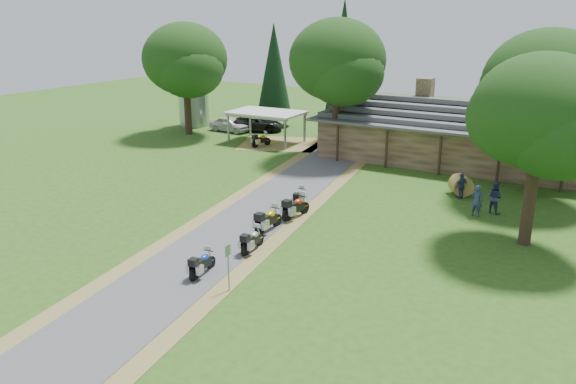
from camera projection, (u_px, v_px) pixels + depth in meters
The scene contains 24 objects.
ground at pixel (203, 254), 26.99m from camera, with size 120.00×120.00×0.00m, color #284D15.
driveway at pixel (241, 226), 30.53m from camera, with size 46.00×46.00×0.00m, color #49494C.
lodge at pixel (457, 131), 43.25m from camera, with size 21.40×9.40×4.90m, color #503929, non-canonical shape.
silo at pixel (193, 96), 57.33m from camera, with size 3.04×3.04×6.18m, color gray.
carport at pixel (267, 127), 50.19m from camera, with size 6.42×4.28×2.78m, color silver, non-canonical shape.
car_white_sedan at pixel (230, 122), 55.01m from camera, with size 5.48×2.31×1.83m, color silver.
car_dark_suv at pixel (256, 120), 55.18m from camera, with size 5.80×2.47×2.22m, color black.
motorcycle_row_a at pixel (202, 262), 24.67m from camera, with size 1.71×0.56×1.17m, color #173C9C, non-canonical shape.
motorcycle_row_b at pixel (252, 239), 27.18m from camera, with size 1.77×0.58×1.21m, color #A5A7AD, non-canonical shape.
motorcycle_row_c at pixel (268, 219), 29.64m from camera, with size 2.04×0.67×1.40m, color #D7B700, non-canonical shape.
motorcycle_row_d at pixel (296, 206), 31.64m from camera, with size 2.03×0.66×1.39m, color red, non-canonical shape.
motorcycle_row_e at pixel (300, 197), 33.39m from camera, with size 1.76×0.57×1.20m, color black, non-canonical shape.
motorcycle_carport_a at pixel (261, 139), 48.77m from camera, with size 1.88×0.61×1.29m, color #CD900A, non-canonical shape.
person_a at pixel (477, 198), 31.75m from camera, with size 0.62×0.44×2.17m, color navy.
person_b at pixel (495, 194), 32.23m from camera, with size 0.64×0.46×2.26m, color navy.
person_c at pixel (462, 184), 34.80m from camera, with size 0.55×0.39×1.92m, color navy.
hay_bale at pixel (461, 185), 35.64m from camera, with size 1.29×1.29×1.19m, color olive.
sign_post at pixel (228, 268), 23.07m from camera, with size 0.37×0.06×2.08m, color gray, non-canonical shape.
oak_lodge_left at pixel (337, 80), 43.36m from camera, with size 7.46×7.46×12.40m, color #163610, non-canonical shape.
oak_lodge_right at pixel (544, 106), 33.92m from camera, with size 7.61×7.61×11.45m, color #163610, non-canonical shape.
oak_driveway at pixel (538, 139), 26.54m from camera, with size 6.50×6.50×10.77m, color #163610, non-canonical shape.
oak_silo at pixel (186, 74), 52.32m from camera, with size 7.86×7.86×11.43m, color #163610, non-canonical shape.
cedar_near at pixel (343, 70), 50.40m from camera, with size 3.60×3.60×12.47m, color black.
cedar_far at pixel (274, 75), 56.53m from camera, with size 3.64×3.64×10.32m, color black.
Camera 1 is at (15.92, -19.49, 10.99)m, focal length 35.00 mm.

